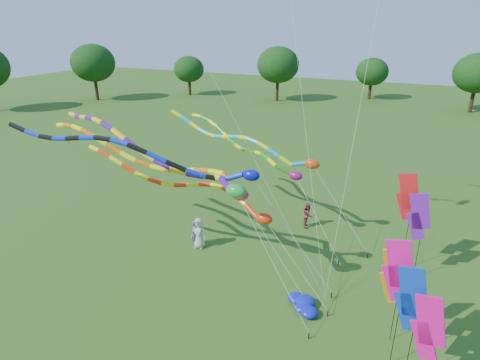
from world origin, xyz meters
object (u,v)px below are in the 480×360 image
at_px(person_a, 199,233).
at_px(person_b, 194,233).
at_px(person_c, 308,215).
at_px(tube_kite_red, 194,189).
at_px(blue_nylon_heap, 304,305).
at_px(tube_kite_orange, 163,164).

xyz_separation_m(person_a, person_b, (-0.33, 0.02, -0.10)).
height_order(person_a, person_c, person_a).
bearing_deg(tube_kite_red, blue_nylon_heap, -1.38).
distance_m(tube_kite_orange, person_b, 4.93).
xyz_separation_m(tube_kite_red, person_c, (3.83, 6.97, -3.75)).
bearing_deg(tube_kite_red, tube_kite_orange, 173.72).
relative_size(blue_nylon_heap, person_c, 1.09).
distance_m(tube_kite_red, blue_nylon_heap, 7.27).
bearing_deg(tube_kite_orange, blue_nylon_heap, -2.29).
relative_size(tube_kite_red, tube_kite_orange, 0.86).
height_order(tube_kite_orange, person_c, tube_kite_orange).
distance_m(tube_kite_red, person_a, 4.31).
height_order(tube_kite_orange, blue_nylon_heap, tube_kite_orange).
bearing_deg(person_b, blue_nylon_heap, 38.90).
xyz_separation_m(tube_kite_orange, blue_nylon_heap, (7.79, -1.07, -5.19)).
distance_m(tube_kite_orange, person_c, 9.91).
bearing_deg(person_a, blue_nylon_heap, -28.34).
distance_m(tube_kite_red, person_b, 4.50).
bearing_deg(person_a, tube_kite_orange, -126.29).
distance_m(person_b, person_c, 7.20).
relative_size(tube_kite_orange, person_b, 9.28).
height_order(tube_kite_red, person_b, tube_kite_red).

